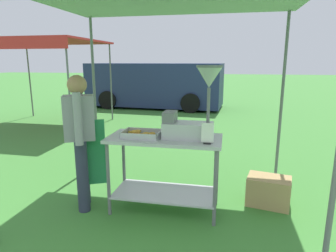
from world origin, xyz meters
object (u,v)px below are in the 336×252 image
object	(u,v)px
donut_tray	(141,135)
neighbour_tent	(41,43)
donut_fryer	(194,111)
menu_sign	(207,135)
supply_crate	(268,191)
donut_cart	(165,159)
van_navy	(155,85)
vendor	(81,136)

from	to	relation	value
donut_tray	neighbour_tent	distance (m)	5.70
donut_tray	neighbour_tent	bearing A→B (deg)	134.64
donut_fryer	neighbour_tent	world-z (taller)	neighbour_tent
menu_sign	supply_crate	distance (m)	1.24
donut_tray	donut_fryer	distance (m)	0.67
donut_cart	supply_crate	distance (m)	1.38
menu_sign	neighbour_tent	bearing A→B (deg)	138.73
donut_tray	van_navy	size ratio (longest dim) A/B	0.08
menu_sign	neighbour_tent	distance (m)	6.33
menu_sign	van_navy	size ratio (longest dim) A/B	0.04
donut_fryer	vendor	distance (m)	1.35
neighbour_tent	menu_sign	bearing A→B (deg)	-41.27
vendor	supply_crate	xyz separation A→B (m)	(2.22, 0.51, -0.72)
menu_sign	van_navy	bearing A→B (deg)	107.80
donut_cart	donut_fryer	world-z (taller)	donut_fryer
donut_cart	donut_tray	size ratio (longest dim) A/B	2.99
donut_tray	neighbour_tent	world-z (taller)	neighbour_tent
donut_tray	vendor	bearing A→B (deg)	-171.51
supply_crate	neighbour_tent	bearing A→B (deg)	146.79
donut_fryer	supply_crate	world-z (taller)	donut_fryer
neighbour_tent	donut_fryer	bearing A→B (deg)	-40.94
neighbour_tent	donut_cart	bearing A→B (deg)	-43.18
donut_tray	vendor	distance (m)	0.71
donut_tray	supply_crate	xyz separation A→B (m)	(1.51, 0.40, -0.75)
van_navy	supply_crate	bearing A→B (deg)	-66.09
van_navy	menu_sign	bearing A→B (deg)	-72.20
donut_cart	neighbour_tent	world-z (taller)	neighbour_tent
supply_crate	vendor	bearing A→B (deg)	-167.06
van_navy	neighbour_tent	distance (m)	4.69
donut_fryer	supply_crate	size ratio (longest dim) A/B	1.43
donut_cart	vendor	size ratio (longest dim) A/B	0.81
vendor	van_navy	size ratio (longest dim) A/B	0.31
donut_tray	vendor	world-z (taller)	vendor
menu_sign	donut_tray	bearing A→B (deg)	168.91
donut_fryer	supply_crate	bearing A→B (deg)	21.74
donut_tray	menu_sign	xyz separation A→B (m)	(0.77, -0.15, 0.07)
supply_crate	donut_tray	bearing A→B (deg)	-165.05
donut_cart	van_navy	world-z (taller)	van_navy
donut_cart	menu_sign	size ratio (longest dim) A/B	5.82
neighbour_tent	donut_tray	bearing A→B (deg)	-45.36
van_navy	donut_fryer	bearing A→B (deg)	-72.91
donut_fryer	menu_sign	bearing A→B (deg)	-48.93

